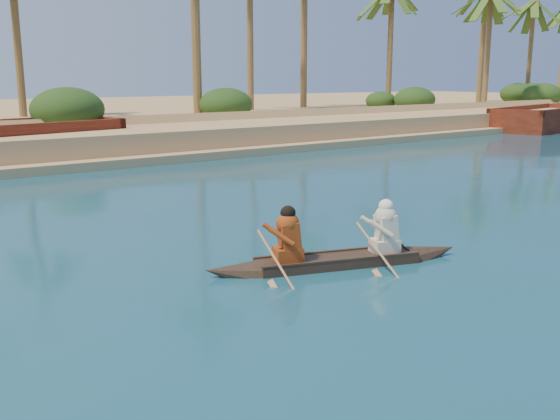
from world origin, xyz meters
TOP-DOWN VIEW (x-y plane):
  - sandy_embankment at (0.00, 46.89)m, footprint 150.00×51.00m
  - palm_grove at (0.00, 35.00)m, footprint 110.00×14.00m
  - shrub_cluster at (0.00, 31.50)m, footprint 100.00×6.00m
  - canoe at (-8.00, 6.43)m, footprint 5.35×2.47m
  - barge_right at (27.21, 22.44)m, footprint 12.03×5.91m

SIDE VIEW (x-z plane):
  - canoe at x=-8.00m, z-range -0.46..1.03m
  - sandy_embankment at x=0.00m, z-range -0.22..1.28m
  - barge_right at x=27.21m, z-range -0.29..1.63m
  - shrub_cluster at x=0.00m, z-range 0.00..2.40m
  - palm_grove at x=0.00m, z-range 0.00..16.00m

